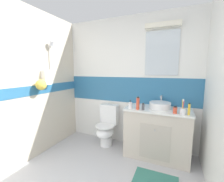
# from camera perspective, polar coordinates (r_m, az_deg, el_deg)

# --- Properties ---
(wall_back_tiled) EXTENTS (3.20, 0.20, 2.50)m
(wall_back_tiled) POSITION_cam_1_polar(r_m,az_deg,el_deg) (2.95, 6.72, 3.65)
(wall_back_tiled) COLOR white
(wall_back_tiled) RESTS_ON ground_plane
(wall_left_shower_alcove) EXTENTS (0.30, 3.48, 2.50)m
(wall_left_shower_alcove) POSITION_cam_1_polar(r_m,az_deg,el_deg) (2.71, -31.01, 1.91)
(wall_left_shower_alcove) COLOR beige
(wall_left_shower_alcove) RESTS_ON ground_plane
(vanity_cabinet) EXTENTS (1.06, 0.55, 0.85)m
(vanity_cabinet) POSITION_cam_1_polar(r_m,az_deg,el_deg) (2.73, 16.98, -15.15)
(vanity_cabinet) COLOR beige
(vanity_cabinet) RESTS_ON ground_plane
(sink_basin) EXTENTS (0.35, 0.39, 0.20)m
(sink_basin) POSITION_cam_1_polar(r_m,az_deg,el_deg) (2.61, 18.13, -5.18)
(sink_basin) COLOR white
(sink_basin) RESTS_ON vanity_cabinet
(toilet) EXTENTS (0.37, 0.50, 0.81)m
(toilet) POSITION_cam_1_polar(r_m,az_deg,el_deg) (3.01, -2.04, -13.61)
(toilet) COLOR white
(toilet) RESTS_ON ground_plane
(toothbrush_cup) EXTENTS (0.08, 0.08, 0.23)m
(toothbrush_cup) POSITION_cam_1_polar(r_m,az_deg,el_deg) (2.39, 25.82, -6.83)
(toothbrush_cup) COLOR white
(toothbrush_cup) RESTS_ON vanity_cabinet
(soap_dispenser) EXTENTS (0.06, 0.06, 0.15)m
(soap_dispenser) POSITION_cam_1_polar(r_m,az_deg,el_deg) (2.49, 7.13, -5.54)
(soap_dispenser) COLOR white
(soap_dispenser) RESTS_ON vanity_cabinet
(toothpaste_tube_upright) EXTENTS (0.03, 0.03, 0.18)m
(toothpaste_tube_upright) POSITION_cam_1_polar(r_m,az_deg,el_deg) (2.39, 27.77, -6.25)
(toothpaste_tube_upright) COLOR yellow
(toothpaste_tube_upright) RESTS_ON vanity_cabinet
(shampoo_bottle_tall) EXTENTS (0.05, 0.05, 0.21)m
(shampoo_bottle_tall) POSITION_cam_1_polar(r_m,az_deg,el_deg) (2.43, 10.02, -4.78)
(shampoo_bottle_tall) COLOR #D84C33
(shampoo_bottle_tall) RESTS_ON vanity_cabinet
(lotion_bottle_short) EXTENTS (0.06, 0.06, 0.11)m
(lotion_bottle_short) POSITION_cam_1_polar(r_m,az_deg,el_deg) (2.39, 23.30, -6.79)
(lotion_bottle_short) COLOR #D84C33
(lotion_bottle_short) RESTS_ON vanity_cabinet
(perfume_flask_small) EXTENTS (0.04, 0.03, 0.12)m
(perfume_flask_small) POSITION_cam_1_polar(r_m,az_deg,el_deg) (2.43, 11.99, -5.99)
(perfume_flask_small) COLOR #4C4C51
(perfume_flask_small) RESTS_ON vanity_cabinet
(bath_mat) EXTENTS (0.58, 0.42, 0.01)m
(bath_mat) POSITION_cam_1_polar(r_m,az_deg,el_deg) (2.38, 16.44, -30.72)
(bath_mat) COLOR #337266
(bath_mat) RESTS_ON ground_plane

